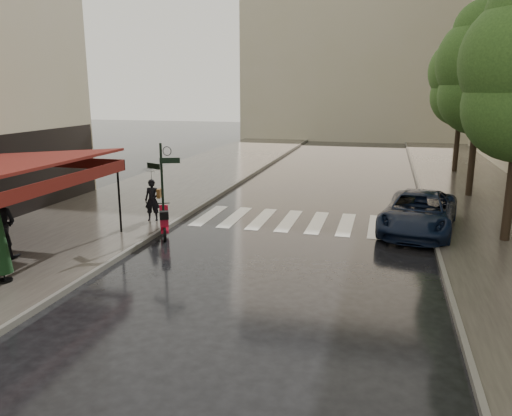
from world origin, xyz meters
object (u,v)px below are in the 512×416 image
at_px(pedestrian_terrace, 0,225).
at_px(scooter, 164,223).
at_px(pedestrian_with_umbrella, 151,178).
at_px(parked_car, 419,212).

distance_m(pedestrian_terrace, scooter, 4.86).
xyz_separation_m(pedestrian_with_umbrella, parked_car, (9.27, 1.32, -1.02)).
bearing_deg(pedestrian_terrace, parked_car, -166.40).
xyz_separation_m(pedestrian_terrace, scooter, (3.38, 3.43, -0.61)).
distance_m(pedestrian_with_umbrella, scooter, 2.18).
relative_size(scooter, parked_car, 0.29).
height_order(pedestrian_with_umbrella, pedestrian_terrace, pedestrian_with_umbrella).
bearing_deg(pedestrian_terrace, pedestrian_with_umbrella, -129.65).
bearing_deg(pedestrian_with_umbrella, pedestrian_terrace, -127.26).
distance_m(pedestrian_with_umbrella, parked_car, 9.42).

